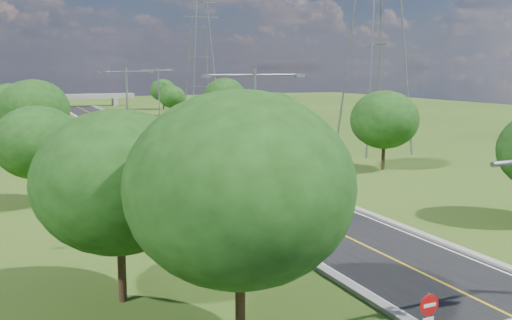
{
  "coord_description": "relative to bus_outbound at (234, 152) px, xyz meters",
  "views": [
    {
      "loc": [
        -18.32,
        -15.64,
        9.96
      ],
      "look_at": [
        -0.68,
        23.61,
        3.0
      ],
      "focal_mm": 40.0,
      "sensor_mm": 36.0,
      "label": 1
    }
  ],
  "objects": [
    {
      "name": "tree_re",
      "position": [
        11.88,
        63.58,
        2.35
      ],
      "size": [
        5.46,
        5.46,
        6.35
      ],
      "color": "black",
      "rests_on": "ground"
    },
    {
      "name": "power_tower_near",
      "position": [
        19.38,
        3.58,
        12.34
      ],
      "size": [
        9.0,
        6.4,
        28.0
      ],
      "color": "slate",
      "rests_on": "ground"
    },
    {
      "name": "streetlight_mid_left",
      "position": [
        -8.62,
        8.58,
        4.27
      ],
      "size": [
        5.9,
        0.25,
        10.0
      ],
      "color": "slate",
      "rests_on": "ground"
    },
    {
      "name": "tree_la",
      "position": [
        -16.62,
        -28.42,
        3.6
      ],
      "size": [
        7.14,
        7.14,
        8.3
      ],
      "color": "black",
      "rests_on": "ground"
    },
    {
      "name": "tree_lf",
      "position": [
        -13.62,
        -34.42,
        4.22
      ],
      "size": [
        7.98,
        7.98,
        9.28
      ],
      "color": "black",
      "rests_on": "ground"
    },
    {
      "name": "power_tower_far",
      "position": [
        23.38,
        78.58,
        12.34
      ],
      "size": [
        9.0,
        6.4,
        28.0
      ],
      "color": "slate",
      "rests_on": "ground"
    },
    {
      "name": "tree_ld",
      "position": [
        -19.62,
        37.58,
        3.28
      ],
      "size": [
        6.72,
        6.72,
        7.82
      ],
      "color": "black",
      "rests_on": "ground"
    },
    {
      "name": "do_not_enter_left",
      "position": [
        -8.22,
        -37.94,
        0.1
      ],
      "size": [
        0.76,
        0.11,
        2.5
      ],
      "color": "slate",
      "rests_on": "ground"
    },
    {
      "name": "tree_rf",
      "position": [
        15.38,
        83.58,
        2.97
      ],
      "size": [
        6.3,
        6.3,
        7.33
      ],
      "color": "black",
      "rests_on": "ground"
    },
    {
      "name": "tree_rb",
      "position": [
        13.38,
        -6.42,
        3.28
      ],
      "size": [
        6.72,
        6.72,
        7.82
      ],
      "color": "black",
      "rests_on": "ground"
    },
    {
      "name": "curb_right",
      "position": [
        1.63,
        29.58,
        -1.56
      ],
      "size": [
        0.5,
        150.0,
        0.22
      ],
      "primitive_type": "cube",
      "color": "gray",
      "rests_on": "ground"
    },
    {
      "name": "streetlight_near_left",
      "position": [
        -8.62,
        -24.42,
        4.27
      ],
      "size": [
        5.9,
        0.25,
        10.0
      ],
      "color": "slate",
      "rests_on": "ground"
    },
    {
      "name": "speed_limit_sign",
      "position": [
        2.58,
        1.56,
        -0.07
      ],
      "size": [
        0.55,
        0.09,
        2.4
      ],
      "color": "slate",
      "rests_on": "ground"
    },
    {
      "name": "bus_outbound",
      "position": [
        0.0,
        0.0,
        0.0
      ],
      "size": [
        4.54,
        11.84,
        3.22
      ],
      "primitive_type": "imported",
      "rotation": [
        0.0,
        0.0,
        3.3
      ],
      "color": "silver",
      "rests_on": "road"
    },
    {
      "name": "road",
      "position": [
        -2.62,
        29.58,
        -1.64
      ],
      "size": [
        8.0,
        150.0,
        0.06
      ],
      "primitive_type": "cube",
      "color": "black",
      "rests_on": "ground"
    },
    {
      "name": "streetlight_far_right",
      "position": [
        3.38,
        41.58,
        4.27
      ],
      "size": [
        5.9,
        0.25,
        10.0
      ],
      "color": "slate",
      "rests_on": "ground"
    },
    {
      "name": "tree_lc",
      "position": [
        -17.62,
        13.58,
        3.91
      ],
      "size": [
        7.56,
        7.56,
        8.79
      ],
      "color": "black",
      "rests_on": "ground"
    },
    {
      "name": "ground",
      "position": [
        -2.62,
        23.58,
        -1.67
      ],
      "size": [
        260.0,
        260.0,
        0.0
      ],
      "primitive_type": "plane",
      "color": "#2C4814",
      "rests_on": "ground"
    },
    {
      "name": "tree_lb",
      "position": [
        -18.62,
        -8.42,
        2.97
      ],
      "size": [
        6.3,
        6.3,
        7.33
      ],
      "color": "black",
      "rests_on": "ground"
    },
    {
      "name": "tree_rd",
      "position": [
        14.38,
        39.58,
        3.6
      ],
      "size": [
        7.14,
        7.14,
        8.3
      ],
      "color": "black",
      "rests_on": "ground"
    },
    {
      "name": "tree_le",
      "position": [
        -17.12,
        61.58,
        2.66
      ],
      "size": [
        5.88,
        5.88,
        6.84
      ],
      "color": "black",
      "rests_on": "ground"
    },
    {
      "name": "tree_rc",
      "position": [
        12.38,
        15.58,
        2.66
      ],
      "size": [
        5.88,
        5.88,
        6.84
      ],
      "color": "black",
      "rests_on": "ground"
    },
    {
      "name": "overpass",
      "position": [
        -2.62,
        103.58,
        0.74
      ],
      "size": [
        30.0,
        3.0,
        3.2
      ],
      "color": "gray",
      "rests_on": "ground"
    },
    {
      "name": "curb_left",
      "position": [
        -6.87,
        29.58,
        -1.56
      ],
      "size": [
        0.5,
        150.0,
        0.22
      ],
      "primitive_type": "cube",
      "color": "gray",
      "rests_on": "ground"
    },
    {
      "name": "bus_inbound",
      "position": [
        -4.85,
        15.32,
        0.03
      ],
      "size": [
        3.31,
        11.91,
        3.29
      ],
      "primitive_type": "imported",
      "rotation": [
        0.0,
        0.0,
        -0.05
      ],
      "color": "white",
      "rests_on": "road"
    }
  ]
}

